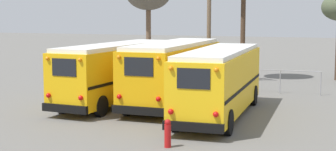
{
  "coord_description": "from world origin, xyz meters",
  "views": [
    {
      "loc": [
        8.94,
        -24.06,
        4.81
      ],
      "look_at": [
        0.0,
        0.19,
        1.66
      ],
      "focal_mm": 55.0,
      "sensor_mm": 36.0,
      "label": 1
    }
  ],
  "objects_px": {
    "school_bus_2": "(220,80)",
    "fire_hydrant": "(168,133)",
    "school_bus_0": "(117,71)",
    "utility_pole": "(209,13)",
    "school_bus_1": "(174,71)"
  },
  "relations": [
    {
      "from": "school_bus_2",
      "to": "utility_pole",
      "type": "relative_size",
      "value": 1.06
    },
    {
      "from": "utility_pole",
      "to": "fire_hydrant",
      "type": "distance_m",
      "value": 17.18
    },
    {
      "from": "utility_pole",
      "to": "school_bus_0",
      "type": "bearing_deg",
      "value": -106.81
    },
    {
      "from": "school_bus_0",
      "to": "fire_hydrant",
      "type": "bearing_deg",
      "value": -53.26
    },
    {
      "from": "school_bus_0",
      "to": "utility_pole",
      "type": "height_order",
      "value": "utility_pole"
    },
    {
      "from": "utility_pole",
      "to": "school_bus_1",
      "type": "bearing_deg",
      "value": -87.08
    },
    {
      "from": "school_bus_0",
      "to": "utility_pole",
      "type": "distance_m",
      "value": 9.58
    },
    {
      "from": "school_bus_1",
      "to": "fire_hydrant",
      "type": "xyz_separation_m",
      "value": [
        2.69,
        -8.21,
        -1.26
      ]
    },
    {
      "from": "school_bus_1",
      "to": "fire_hydrant",
      "type": "height_order",
      "value": "school_bus_1"
    },
    {
      "from": "school_bus_1",
      "to": "utility_pole",
      "type": "height_order",
      "value": "utility_pole"
    },
    {
      "from": "school_bus_1",
      "to": "school_bus_2",
      "type": "xyz_separation_m",
      "value": [
        3.03,
        -2.19,
        -0.06
      ]
    },
    {
      "from": "school_bus_0",
      "to": "school_bus_1",
      "type": "distance_m",
      "value": 3.08
    },
    {
      "from": "school_bus_2",
      "to": "fire_hydrant",
      "type": "height_order",
      "value": "school_bus_2"
    },
    {
      "from": "school_bus_1",
      "to": "utility_pole",
      "type": "distance_m",
      "value": 8.69
    },
    {
      "from": "school_bus_0",
      "to": "fire_hydrant",
      "type": "height_order",
      "value": "school_bus_0"
    }
  ]
}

